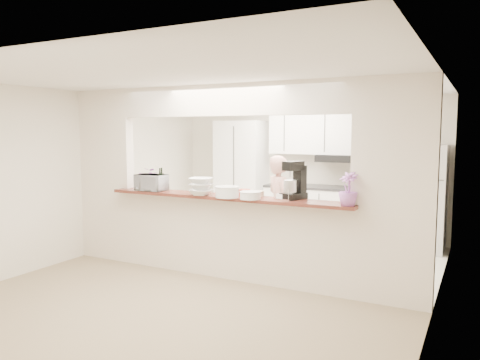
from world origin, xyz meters
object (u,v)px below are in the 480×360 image
Objects in this scene: refrigerator at (421,198)px; stand_mixer at (295,182)px; person at (280,208)px; toaster_oven at (151,183)px.

refrigerator reaches higher than stand_mixer.
person is (-0.66, 1.12, -0.53)m from stand_mixer.
stand_mixer reaches higher than person.
toaster_oven is 2.05m from stand_mixer.
toaster_oven is 0.89× the size of stand_mixer.
stand_mixer is 1.40m from person.
person is at bearing -141.03° from refrigerator.
refrigerator is 3.70× the size of stand_mixer.
toaster_oven is (-3.20, -2.75, 0.35)m from refrigerator.
refrigerator is 2.34m from person.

